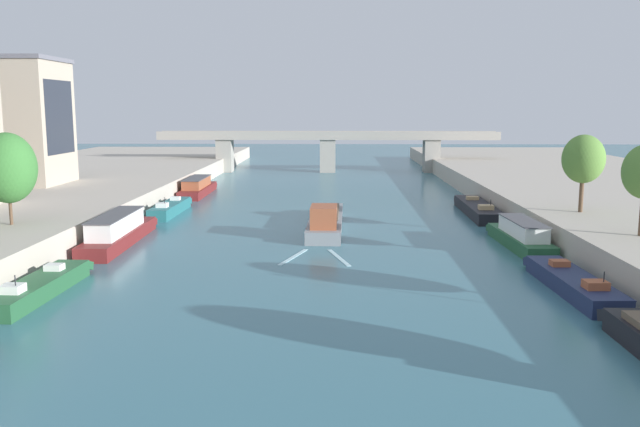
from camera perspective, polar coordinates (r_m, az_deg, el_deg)
barge_midriver at (r=64.78m, az=0.51°, el=-0.52°), size 3.48×19.05×3.06m
wake_behind_barge at (r=52.61m, az=-0.35°, el=-3.77°), size 5.60×5.93×0.03m
moored_boat_left_end at (r=45.59m, az=-22.90°, el=-5.78°), size 2.56×11.88×2.21m
moored_boat_left_upstream at (r=60.07m, az=-16.88°, el=-1.46°), size 3.04×16.16×2.73m
moored_boat_left_gap_after at (r=76.07m, az=-12.68°, el=0.47°), size 2.26×12.12×2.30m
moored_boat_left_far at (r=91.80m, az=-10.44°, el=2.22°), size 2.88×14.36×2.41m
moored_boat_right_lone at (r=45.94m, az=20.80°, el=-5.53°), size 2.89×12.51×2.22m
moored_boat_right_midway at (r=58.62m, az=16.82°, el=-1.83°), size 2.97×12.51×2.45m
moored_boat_right_gap_after at (r=75.68m, az=13.34°, el=0.41°), size 3.02×16.05×2.32m
tree_left_nearest at (r=57.67m, az=-25.21°, el=3.55°), size 4.44×4.44×7.29m
tree_right_second at (r=63.02m, az=21.65°, el=4.35°), size 3.69×3.69×6.86m
building_left_middle at (r=89.40m, az=-25.39°, el=7.17°), size 13.77×10.23×15.13m
bridge_far at (r=122.33m, az=0.67°, el=5.80°), size 61.93×4.40×7.45m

